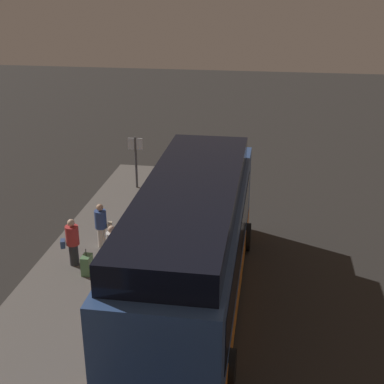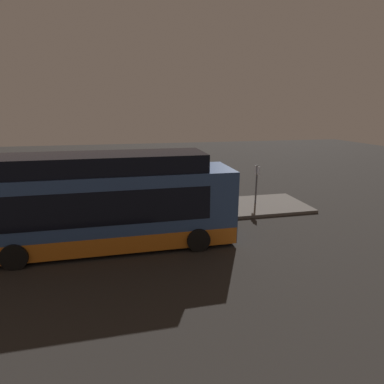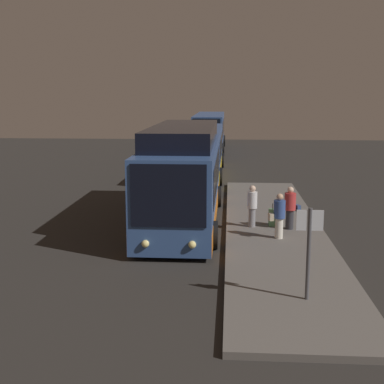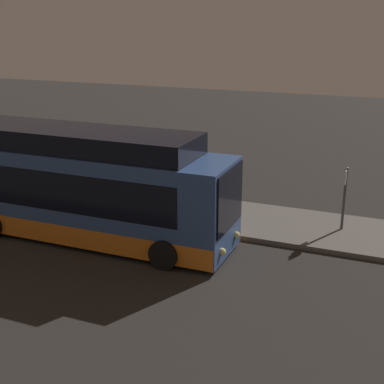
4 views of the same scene
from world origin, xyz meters
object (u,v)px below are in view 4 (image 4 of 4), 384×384
object	(u,v)px
passenger_waiting	(151,192)
sign_post	(345,191)
bus_lead	(85,189)
passenger_boarding	(171,183)
suitcase	(154,198)
passenger_with_bags	(196,190)

from	to	relation	value
passenger_waiting	sign_post	world-z (taller)	sign_post
bus_lead	passenger_waiting	size ratio (longest dim) A/B	6.67
passenger_waiting	passenger_boarding	bearing A→B (deg)	-75.35
bus_lead	passenger_boarding	distance (m)	4.37
passenger_waiting	suitcase	size ratio (longest dim) A/B	1.84
bus_lead	passenger_boarding	world-z (taller)	bus_lead
passenger_with_bags	bus_lead	bearing A→B (deg)	39.79
passenger_boarding	passenger_with_bags	distance (m)	1.42
bus_lead	passenger_with_bags	size ratio (longest dim) A/B	6.68
passenger_waiting	bus_lead	bearing A→B (deg)	90.18
passenger_boarding	passenger_waiting	xyz separation A→B (m)	(-0.23, -1.39, 0.01)
passenger_boarding	suitcase	bearing A→B (deg)	-146.90
passenger_boarding	sign_post	size ratio (longest dim) A/B	0.70
suitcase	sign_post	world-z (taller)	sign_post
bus_lead	sign_post	world-z (taller)	bus_lead
bus_lead	suitcase	distance (m)	3.81
passenger_with_bags	passenger_boarding	bearing A→B (deg)	-34.51
passenger_with_bags	suitcase	size ratio (longest dim) A/B	1.84
passenger_boarding	sign_post	bearing A→B (deg)	-21.40
passenger_waiting	passenger_with_bags	bearing A→B (deg)	-127.07
suitcase	bus_lead	bearing A→B (deg)	-105.19
passenger_boarding	passenger_waiting	bearing A→B (deg)	-118.09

